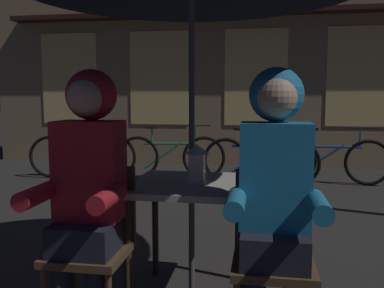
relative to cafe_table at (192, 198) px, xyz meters
name	(u,v)px	position (x,y,z in m)	size (l,w,h in m)	color
cafe_table	(192,198)	(0.00, 0.00, 0.00)	(0.72, 0.72, 0.74)	#B2AD9E
lantern	(197,163)	(0.03, -0.01, 0.22)	(0.11, 0.11, 0.23)	white
chair_left	(94,238)	(-0.48, -0.37, -0.15)	(0.40, 0.40, 0.87)	#513823
chair_right	(273,248)	(0.48, -0.37, -0.15)	(0.40, 0.40, 0.87)	#513823
person_left_hooded	(88,175)	(-0.48, -0.43, 0.21)	(0.45, 0.56, 1.40)	black
person_right_hooded	(275,181)	(0.48, -0.43, 0.21)	(0.45, 0.56, 1.40)	black
bicycle_nearest	(82,156)	(-2.31, 3.58, -0.29)	(1.67, 0.26, 0.84)	black
bicycle_second	(171,156)	(-0.94, 3.74, -0.29)	(1.67, 0.29, 0.84)	black
bicycle_third	(260,160)	(0.42, 3.55, -0.29)	(1.68, 0.19, 0.84)	black
bicycle_fourth	(330,160)	(1.42, 3.71, -0.29)	(1.68, 0.13, 0.84)	black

